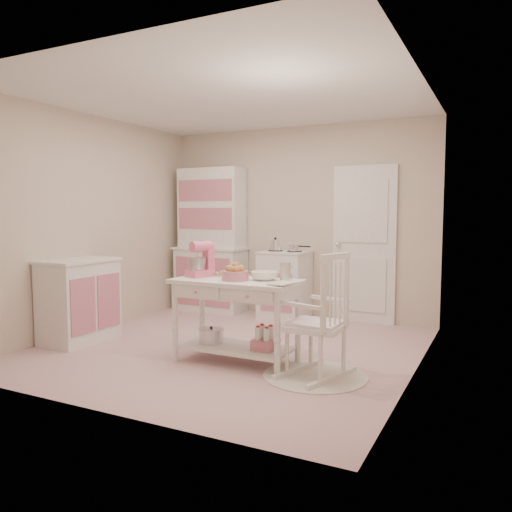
{
  "coord_description": "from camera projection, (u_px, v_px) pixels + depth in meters",
  "views": [
    {
      "loc": [
        2.58,
        -4.52,
        1.44
      ],
      "look_at": [
        0.27,
        0.1,
        0.98
      ],
      "focal_mm": 35.0,
      "sensor_mm": 36.0,
      "label": 1
    }
  ],
  "objects": [
    {
      "name": "room_shell",
      "position": [
        228.0,
        192.0,
        5.16
      ],
      "size": [
        3.84,
        3.84,
        2.62
      ],
      "color": "#D7868D",
      "rests_on": "ground"
    },
    {
      "name": "door",
      "position": [
        364.0,
        245.0,
        6.46
      ],
      "size": [
        0.82,
        0.05,
        2.04
      ],
      "primitive_type": "cube",
      "color": "white",
      "rests_on": "ground"
    },
    {
      "name": "hutch",
      "position": [
        210.0,
        240.0,
        7.25
      ],
      "size": [
        1.06,
        0.5,
        2.08
      ],
      "primitive_type": "cube",
      "color": "white",
      "rests_on": "ground"
    },
    {
      "name": "stove",
      "position": [
        285.0,
        285.0,
        6.72
      ],
      "size": [
        0.62,
        0.57,
        0.92
      ],
      "primitive_type": "cube",
      "color": "white",
      "rests_on": "ground"
    },
    {
      "name": "base_cabinet",
      "position": [
        79.0,
        300.0,
        5.54
      ],
      "size": [
        0.54,
        0.84,
        0.92
      ],
      "primitive_type": "cube",
      "color": "white",
      "rests_on": "ground"
    },
    {
      "name": "lace_rug",
      "position": [
        315.0,
        376.0,
        4.38
      ],
      "size": [
        0.92,
        0.92,
        0.01
      ],
      "primitive_type": "cylinder",
      "color": "white",
      "rests_on": "ground"
    },
    {
      "name": "rocking_chair",
      "position": [
        316.0,
        315.0,
        4.33
      ],
      "size": [
        0.67,
        0.83,
        1.1
      ],
      "primitive_type": "cube",
      "rotation": [
        0.0,
        0.0,
        -0.29
      ],
      "color": "white",
      "rests_on": "ground"
    },
    {
      "name": "work_table",
      "position": [
        236.0,
        321.0,
        4.77
      ],
      "size": [
        1.2,
        0.6,
        0.8
      ],
      "primitive_type": "cube",
      "color": "white",
      "rests_on": "ground"
    },
    {
      "name": "stand_mixer",
      "position": [
        200.0,
        260.0,
        4.93
      ],
      "size": [
        0.29,
        0.33,
        0.34
      ],
      "primitive_type": "cube",
      "rotation": [
        0.0,
        0.0,
        -0.36
      ],
      "color": "pink",
      "rests_on": "work_table"
    },
    {
      "name": "cookie_tray",
      "position": [
        232.0,
        276.0,
        4.96
      ],
      "size": [
        0.34,
        0.24,
        0.02
      ],
      "primitive_type": "cube",
      "color": "silver",
      "rests_on": "work_table"
    },
    {
      "name": "bread_basket",
      "position": [
        235.0,
        276.0,
        4.68
      ],
      "size": [
        0.25,
        0.25,
        0.09
      ],
      "primitive_type": "cylinder",
      "color": "#C77284",
      "rests_on": "work_table"
    },
    {
      "name": "mixing_bowl",
      "position": [
        264.0,
        276.0,
        4.69
      ],
      "size": [
        0.26,
        0.26,
        0.08
      ],
      "primitive_type": "imported",
      "color": "white",
      "rests_on": "work_table"
    },
    {
      "name": "metal_pitcher",
      "position": [
        285.0,
        271.0,
        4.67
      ],
      "size": [
        0.1,
        0.1,
        0.17
      ],
      "primitive_type": "cylinder",
      "color": "silver",
      "rests_on": "work_table"
    },
    {
      "name": "recipe_book",
      "position": [
        274.0,
        283.0,
        4.43
      ],
      "size": [
        0.21,
        0.26,
        0.02
      ],
      "primitive_type": "imported",
      "rotation": [
        0.0,
        0.0,
        -0.15
      ],
      "color": "white",
      "rests_on": "work_table"
    }
  ]
}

